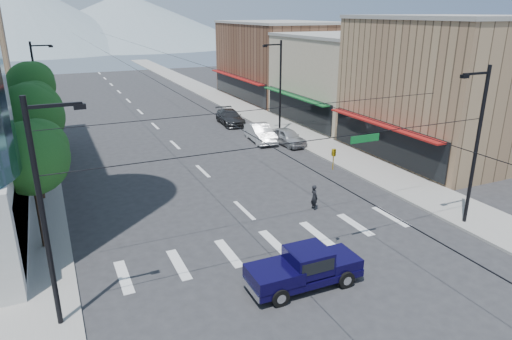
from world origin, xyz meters
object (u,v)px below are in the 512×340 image
object	(u,v)px
parked_car_near	(288,137)
pickup_truck	(304,267)
pedestrian	(314,197)
parked_car_mid	(260,133)
parked_car_far	(230,117)

from	to	relation	value
parked_car_near	pickup_truck	bearing A→B (deg)	-122.23
pedestrian	pickup_truck	bearing A→B (deg)	145.01
parked_car_near	parked_car_mid	size ratio (longest dim) A/B	0.88
pickup_truck	parked_car_near	size ratio (longest dim) A/B	1.19
pickup_truck	parked_car_far	size ratio (longest dim) A/B	0.99
parked_car_near	parked_car_mid	world-z (taller)	parked_car_mid
pedestrian	parked_car_near	world-z (taller)	pedestrian
parked_car_near	pedestrian	bearing A→B (deg)	-117.49
pickup_truck	parked_car_near	xyz separation A→B (m)	(10.24, 20.31, -0.17)
parked_car_near	parked_car_far	world-z (taller)	parked_car_far
parked_car_near	parked_car_far	size ratio (longest dim) A/B	0.83
pickup_truck	parked_car_mid	world-z (taller)	pickup_truck
pickup_truck	parked_car_near	distance (m)	22.74
parked_car_mid	pedestrian	bearing A→B (deg)	-97.55
pickup_truck	pedestrian	distance (m)	8.47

